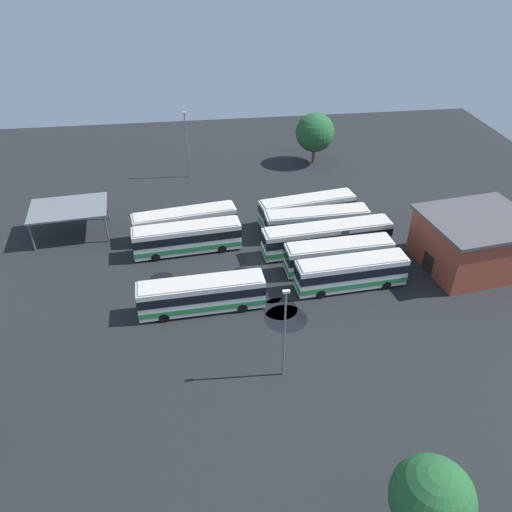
% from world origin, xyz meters
% --- Properties ---
extents(ground_plane, '(94.97, 94.97, 0.00)m').
position_xyz_m(ground_plane, '(0.00, 0.00, 0.00)').
color(ground_plane, black).
extents(bus_row0_slot0, '(12.22, 4.40, 3.41)m').
position_xyz_m(bus_row0_slot0, '(-6.83, -7.64, 1.81)').
color(bus_row0_slot0, silver).
rests_on(bus_row0_slot0, ground_plane).
extents(bus_row0_slot1, '(12.39, 2.95, 3.41)m').
position_xyz_m(bus_row0_slot1, '(-7.23, -4.30, 1.81)').
color(bus_row0_slot1, silver).
rests_on(bus_row0_slot1, ground_plane).
extents(bus_row0_slot2, '(14.92, 3.81, 3.41)m').
position_xyz_m(bus_row0_slot2, '(-7.68, -0.89, 1.81)').
color(bus_row0_slot2, silver).
rests_on(bus_row0_slot2, ground_plane).
extents(bus_row0_slot3, '(11.69, 3.19, 3.41)m').
position_xyz_m(bus_row0_slot3, '(-7.94, 2.80, 1.81)').
color(bus_row0_slot3, silver).
rests_on(bus_row0_slot3, ground_plane).
extents(bus_row0_slot4, '(11.58, 3.36, 3.41)m').
position_xyz_m(bus_row0_slot4, '(-8.36, 6.03, 1.80)').
color(bus_row0_slot4, silver).
rests_on(bus_row0_slot4, ground_plane).
extents(bus_row1_slot0, '(12.39, 4.35, 3.41)m').
position_xyz_m(bus_row1_slot0, '(8.20, -6.33, 1.81)').
color(bus_row1_slot0, silver).
rests_on(bus_row1_slot0, ground_plane).
extents(bus_row1_slot1, '(12.28, 3.66, 3.41)m').
position_xyz_m(bus_row1_slot1, '(8.02, -2.90, 1.81)').
color(bus_row1_slot1, silver).
rests_on(bus_row1_slot1, ground_plane).
extents(bus_row1_slot4, '(12.25, 3.19, 3.41)m').
position_xyz_m(bus_row1_slot4, '(6.88, 7.60, 1.81)').
color(bus_row1_slot4, silver).
rests_on(bus_row1_slot4, ground_plane).
extents(depot_building, '(12.17, 10.87, 5.82)m').
position_xyz_m(depot_building, '(-22.51, 3.84, 2.93)').
color(depot_building, '#99422D').
rests_on(depot_building, ground_plane).
extents(maintenance_shelter, '(9.33, 6.89, 3.65)m').
position_xyz_m(maintenance_shelter, '(21.61, -8.58, 3.46)').
color(maintenance_shelter, slate).
rests_on(maintenance_shelter, ground_plane).
extents(lamp_post_far_corner, '(0.56, 0.28, 9.66)m').
position_xyz_m(lamp_post_far_corner, '(7.38, -22.87, 5.25)').
color(lamp_post_far_corner, slate).
rests_on(lamp_post_far_corner, ground_plane).
extents(lamp_post_by_building, '(0.56, 0.28, 8.88)m').
position_xyz_m(lamp_post_by_building, '(0.62, 16.92, 4.86)').
color(lamp_post_by_building, slate).
rests_on(lamp_post_by_building, ground_plane).
extents(tree_east_edge, '(4.69, 4.69, 7.91)m').
position_xyz_m(tree_east_edge, '(-4.76, 31.86, 5.54)').
color(tree_east_edge, brown).
rests_on(tree_east_edge, ground_plane).
extents(tree_south_edge, '(5.82, 5.82, 7.78)m').
position_xyz_m(tree_south_edge, '(-11.82, -25.42, 4.86)').
color(tree_south_edge, brown).
rests_on(tree_south_edge, ground_plane).
extents(puddle_centre_drain, '(4.12, 4.12, 0.01)m').
position_xyz_m(puddle_centre_drain, '(-0.93, 10.04, 0.00)').
color(puddle_centre_drain, black).
rests_on(puddle_centre_drain, ground_plane).
extents(puddle_between_rows, '(3.42, 3.42, 0.01)m').
position_xyz_m(puddle_between_rows, '(-0.64, 8.55, 0.00)').
color(puddle_between_rows, black).
rests_on(puddle_between_rows, ground_plane).
extents(puddle_near_shelter, '(2.17, 2.17, 0.01)m').
position_xyz_m(puddle_near_shelter, '(-0.05, 6.58, 0.00)').
color(puddle_near_shelter, black).
rests_on(puddle_near_shelter, ground_plane).
extents(puddle_back_corner, '(1.54, 1.54, 0.01)m').
position_xyz_m(puddle_back_corner, '(2.40, 1.72, 0.00)').
color(puddle_back_corner, black).
rests_on(puddle_back_corner, ground_plane).
extents(puddle_front_lane, '(2.49, 2.49, 0.01)m').
position_xyz_m(puddle_front_lane, '(10.94, 2.02, 0.00)').
color(puddle_front_lane, black).
rests_on(puddle_front_lane, ground_plane).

